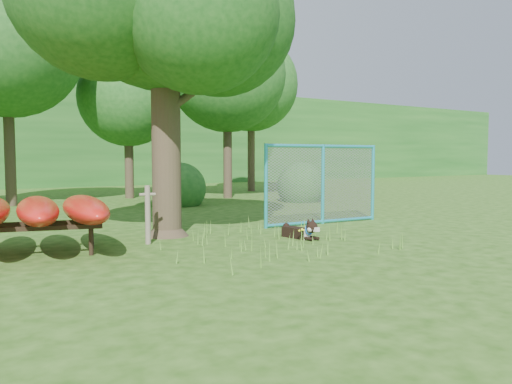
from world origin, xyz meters
TOP-DOWN VIEW (x-y plane):
  - ground at (0.00, 0.00)m, footprint 80.00×80.00m
  - wooden_post at (-1.67, 2.16)m, footprint 0.31×0.12m
  - kayak_rack at (-4.01, 2.26)m, footprint 3.28×3.53m
  - husky_dog at (1.23, 1.07)m, footprint 0.36×1.04m
  - fence_section at (3.11, 2.65)m, footprint 3.43×0.25m
  - wildflower_clump at (1.05, 0.83)m, footprint 0.12×0.10m
  - bg_tree_b at (-3.00, 12.00)m, footprint 5.20×5.20m
  - bg_tree_c at (1.50, 13.00)m, footprint 4.00×4.00m
  - bg_tree_d at (5.00, 11.00)m, footprint 4.80×4.80m
  - bg_tree_e at (8.00, 14.00)m, footprint 4.60×4.60m
  - shrub_right at (6.50, 8.00)m, footprint 1.80×1.80m
  - shrub_mid at (2.00, 9.00)m, footprint 1.80×1.80m
  - wooded_hillside at (0.00, 28.00)m, footprint 80.00×12.00m

SIDE VIEW (x-z plane):
  - ground at x=0.00m, z-range 0.00..0.00m
  - shrub_right at x=6.50m, z-range -0.90..0.90m
  - shrub_mid at x=2.00m, z-range -0.90..0.90m
  - husky_dog at x=1.23m, z-range -0.07..0.39m
  - wildflower_clump at x=1.05m, z-range 0.08..0.34m
  - wooden_post at x=-1.67m, z-range 0.03..1.17m
  - kayak_rack at x=-4.01m, z-range 0.27..1.27m
  - fence_section at x=3.11m, z-range -0.67..2.67m
  - wooded_hillside at x=0.00m, z-range 0.00..6.00m
  - bg_tree_c at x=1.50m, z-range 1.05..7.17m
  - bg_tree_d at x=5.00m, z-range 1.33..8.83m
  - bg_tree_e at x=8.00m, z-range 1.46..9.01m
  - bg_tree_b at x=-3.00m, z-range 1.50..9.72m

